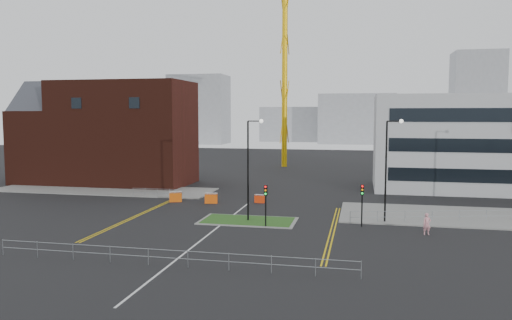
% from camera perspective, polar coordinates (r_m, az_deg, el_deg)
% --- Properties ---
extents(ground, '(200.00, 200.00, 0.00)m').
position_cam_1_polar(ground, '(38.21, -6.60, -9.34)').
color(ground, black).
rests_on(ground, ground).
extents(pavement_left, '(28.00, 8.00, 0.12)m').
position_cam_1_polar(pavement_left, '(66.03, -17.03, -3.27)').
color(pavement_left, slate).
rests_on(pavement_left, ground).
extents(pavement_right, '(24.00, 10.00, 0.12)m').
position_cam_1_polar(pavement_right, '(50.95, 23.37, -5.97)').
color(pavement_right, slate).
rests_on(pavement_right, ground).
extents(island_kerb, '(8.60, 4.60, 0.08)m').
position_cam_1_polar(island_kerb, '(45.17, -0.91, -6.97)').
color(island_kerb, slate).
rests_on(island_kerb, ground).
extents(grass_island, '(8.00, 4.00, 0.12)m').
position_cam_1_polar(grass_island, '(45.16, -0.91, -6.94)').
color(grass_island, '#28541C').
rests_on(grass_island, ground).
extents(brick_building, '(24.20, 10.07, 14.24)m').
position_cam_1_polar(brick_building, '(72.07, -16.93, 2.85)').
color(brick_building, '#3F180F').
rests_on(brick_building, ground).
extents(office_block, '(25.00, 12.20, 12.00)m').
position_cam_1_polar(office_block, '(68.55, 23.91, 1.81)').
color(office_block, '#B5B8BA').
rests_on(office_block, ground).
extents(tower_crane, '(49.17, 21.64, 37.84)m').
position_cam_1_polar(tower_crane, '(89.68, 6.62, 15.86)').
color(tower_crane, yellow).
rests_on(tower_crane, ground).
extents(streetlamp_island, '(1.46, 0.36, 9.18)m').
position_cam_1_polar(streetlamp_island, '(44.29, -0.65, -0.17)').
color(streetlamp_island, black).
rests_on(streetlamp_island, ground).
extents(streetlamp_right_near, '(1.46, 0.36, 9.18)m').
position_cam_1_polar(streetlamp_right_near, '(45.27, 14.92, -0.23)').
color(streetlamp_right_near, black).
rests_on(streetlamp_right_near, ground).
extents(traffic_light_island, '(0.28, 0.33, 3.65)m').
position_cam_1_polar(traffic_light_island, '(42.34, 1.12, -4.31)').
color(traffic_light_island, black).
rests_on(traffic_light_island, ground).
extents(traffic_light_right, '(0.28, 0.33, 3.65)m').
position_cam_1_polar(traffic_light_right, '(43.57, 12.04, -4.16)').
color(traffic_light_right, black).
rests_on(traffic_light_right, ground).
extents(railing_front, '(24.05, 0.05, 1.10)m').
position_cam_1_polar(railing_front, '(32.58, -10.05, -10.55)').
color(railing_front, gray).
rests_on(railing_front, ground).
extents(railing_left, '(6.05, 0.05, 1.10)m').
position_cam_1_polar(railing_left, '(58.43, -11.21, -3.56)').
color(railing_left, gray).
rests_on(railing_left, ground).
extents(railing_right, '(19.05, 5.05, 1.10)m').
position_cam_1_polar(railing_right, '(48.12, 22.22, -5.70)').
color(railing_right, gray).
rests_on(railing_right, ground).
extents(centre_line, '(0.15, 30.00, 0.01)m').
position_cam_1_polar(centre_line, '(40.05, -5.68, -8.64)').
color(centre_line, silver).
rests_on(centre_line, ground).
extents(yellow_left_a, '(0.12, 24.00, 0.01)m').
position_cam_1_polar(yellow_left_a, '(50.55, -12.70, -5.81)').
color(yellow_left_a, gold).
rests_on(yellow_left_a, ground).
extents(yellow_left_b, '(0.12, 24.00, 0.01)m').
position_cam_1_polar(yellow_left_b, '(50.43, -12.39, -5.84)').
color(yellow_left_b, gold).
rests_on(yellow_left_b, ground).
extents(yellow_right_a, '(0.12, 20.00, 0.01)m').
position_cam_1_polar(yellow_right_a, '(42.20, 8.54, -7.95)').
color(yellow_right_a, gold).
rests_on(yellow_right_a, ground).
extents(yellow_right_b, '(0.12, 20.00, 0.01)m').
position_cam_1_polar(yellow_right_b, '(42.18, 8.95, -7.97)').
color(yellow_right_b, gold).
rests_on(yellow_right_b, ground).
extents(skyline_a, '(18.00, 12.00, 22.00)m').
position_cam_1_polar(skyline_a, '(163.47, -6.51, 5.75)').
color(skyline_a, gray).
rests_on(skyline_a, ground).
extents(skyline_b, '(24.00, 12.00, 16.00)m').
position_cam_1_polar(skyline_b, '(165.03, 11.41, 4.63)').
color(skyline_b, gray).
rests_on(skyline_b, ground).
extents(skyline_c, '(14.00, 12.00, 28.00)m').
position_cam_1_polar(skyline_c, '(163.46, 23.87, 6.38)').
color(skyline_c, gray).
rests_on(skyline_c, ground).
extents(skyline_d, '(30.00, 12.00, 12.00)m').
position_cam_1_polar(skyline_d, '(176.18, 5.56, 4.09)').
color(skyline_d, gray).
rests_on(skyline_d, ground).
extents(pedestrian, '(0.69, 0.51, 1.72)m').
position_cam_1_polar(pedestrian, '(42.43, 18.95, -6.93)').
color(pedestrian, pink).
rests_on(pedestrian, ground).
extents(barrier_left, '(1.42, 0.88, 1.13)m').
position_cam_1_polar(barrier_left, '(55.49, -9.17, -4.12)').
color(barrier_left, '#D7530B').
rests_on(barrier_left, ground).
extents(barrier_mid, '(1.39, 0.64, 1.12)m').
position_cam_1_polar(barrier_mid, '(54.17, -5.15, -4.31)').
color(barrier_mid, '#EC560D').
rests_on(barrier_mid, ground).
extents(barrier_right, '(1.12, 0.52, 0.91)m').
position_cam_1_polar(barrier_right, '(54.27, 0.41, -4.40)').
color(barrier_right, red).
rests_on(barrier_right, ground).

